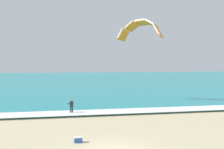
{
  "coord_description": "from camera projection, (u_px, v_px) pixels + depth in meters",
  "views": [
    {
      "loc": [
        -2.92,
        -15.25,
        5.56
      ],
      "look_at": [
        2.79,
        14.96,
        4.17
      ],
      "focal_mm": 40.54,
      "sensor_mm": 36.0,
      "label": 1
    }
  ],
  "objects": [
    {
      "name": "cooler_box",
      "position": [
        78.0,
        140.0,
        17.71
      ],
      "size": [
        0.58,
        0.38,
        0.4
      ],
      "color": "#2D51B2",
      "rests_on": "ground"
    },
    {
      "name": "surfboard",
      "position": [
        71.0,
        114.0,
        27.3
      ],
      "size": [
        0.99,
        1.45,
        0.09
      ],
      "color": "yellow",
      "rests_on": "ground"
    },
    {
      "name": "kite_primary",
      "position": [
        140.0,
        28.0,
        34.94
      ],
      "size": [
        11.89,
        9.3,
        10.39
      ],
      "color": "orange"
    },
    {
      "name": "surf_foam",
      "position": [
        92.0,
        112.0,
        27.49
      ],
      "size": [
        200.0,
        2.9,
        0.04
      ],
      "primitive_type": "cube",
      "color": "white",
      "rests_on": "sea"
    },
    {
      "name": "kitesurfer",
      "position": [
        71.0,
        106.0,
        27.28
      ],
      "size": [
        0.66,
        0.66,
        1.69
      ],
      "color": "#232328",
      "rests_on": "ground"
    },
    {
      "name": "sea",
      "position": [
        73.0,
        79.0,
        85.41
      ],
      "size": [
        200.0,
        120.0,
        0.2
      ],
      "primitive_type": "cube",
      "color": "teal",
      "rests_on": "ground"
    }
  ]
}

